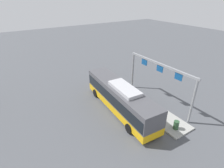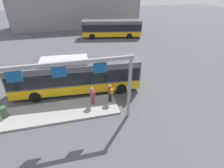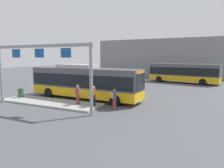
% 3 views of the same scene
% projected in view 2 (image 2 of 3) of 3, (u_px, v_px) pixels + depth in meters
% --- Properties ---
extents(ground_plane, '(120.00, 120.00, 0.00)m').
position_uv_depth(ground_plane, '(78.00, 90.00, 17.46)').
color(ground_plane, '#4C4F54').
extents(platform_curb, '(10.00, 2.80, 0.16)m').
position_uv_depth(platform_curb, '(58.00, 112.00, 14.51)').
color(platform_curb, '#9E9E99').
rests_on(platform_curb, ground).
extents(bus_main, '(12.02, 3.27, 3.46)m').
position_uv_depth(bus_main, '(76.00, 74.00, 16.53)').
color(bus_main, '#EAAD14').
rests_on(bus_main, ground).
extents(bus_background_left, '(11.16, 4.54, 3.10)m').
position_uv_depth(bus_background_left, '(112.00, 28.00, 32.75)').
color(bus_background_left, '#EAAD14').
rests_on(bus_background_left, ground).
extents(person_boarding, '(0.55, 0.60, 1.67)m').
position_uv_depth(person_boarding, '(129.00, 91.00, 15.75)').
color(person_boarding, maroon).
rests_on(person_boarding, ground).
extents(person_waiting_near, '(0.52, 0.60, 1.67)m').
position_uv_depth(person_waiting_near, '(110.00, 93.00, 15.19)').
color(person_waiting_near, black).
rests_on(person_waiting_near, platform_curb).
extents(person_waiting_mid, '(0.49, 0.60, 1.67)m').
position_uv_depth(person_waiting_mid, '(92.00, 96.00, 14.83)').
color(person_waiting_mid, maroon).
rests_on(person_waiting_mid, platform_curb).
extents(platform_sign_gantry, '(9.86, 0.24, 5.20)m').
position_uv_depth(platform_sign_gantry, '(61.00, 82.00, 11.34)').
color(platform_sign_gantry, gray).
rests_on(platform_sign_gantry, ground).
extents(station_building, '(27.35, 8.00, 7.94)m').
position_uv_depth(station_building, '(77.00, 8.00, 39.72)').
color(station_building, gray).
rests_on(station_building, ground).
extents(trash_bin, '(0.52, 0.52, 0.90)m').
position_uv_depth(trash_bin, '(4.00, 112.00, 13.68)').
color(trash_bin, '#2D5133').
rests_on(trash_bin, platform_curb).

